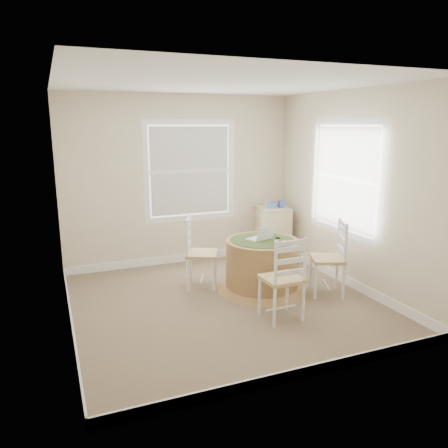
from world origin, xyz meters
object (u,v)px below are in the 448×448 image
round_table (262,263)px  chair_near (282,278)px  laptop (260,237)px  chair_left (202,253)px  chair_right (328,259)px  corner_chest (272,232)px

round_table → chair_near: bearing=-83.9°
laptop → chair_left: bearing=-46.2°
chair_right → corner_chest: chair_right is taller
chair_left → chair_right: (1.42, -0.82, 0.00)m
round_table → laptop: bearing=123.1°
chair_left → laptop: bearing=-94.3°
round_table → corner_chest: corner_chest is taller
round_table → chair_right: size_ratio=1.21×
laptop → corner_chest: laptop is taller
chair_near → chair_right: 1.00m
chair_left → round_table: bearing=-96.5°
chair_right → laptop: size_ratio=2.58×
laptop → corner_chest: 1.57m
round_table → chair_left: size_ratio=1.21×
chair_near → chair_right: size_ratio=1.00×
round_table → corner_chest: size_ratio=1.37×
round_table → corner_chest: (0.85, 1.31, 0.04)m
chair_left → chair_near: bearing=-134.5°
laptop → chair_right: bearing=129.1°
chair_near → chair_right: (0.91, 0.43, 0.00)m
laptop → corner_chest: (0.86, 1.27, -0.30)m
round_table → chair_near: chair_near is taller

